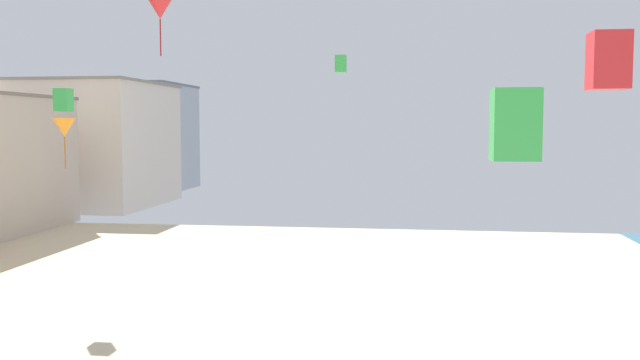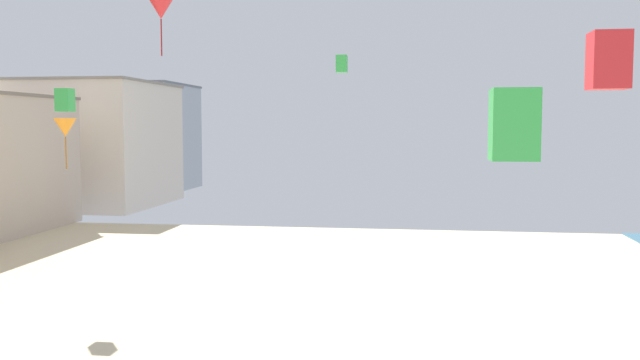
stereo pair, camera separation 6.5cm
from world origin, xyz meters
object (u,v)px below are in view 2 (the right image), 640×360
(kite_orange_delta, at_px, (65,128))
(kite_green_box_3, at_px, (514,125))
(kite_red_delta, at_px, (161,9))
(kite_red_box, at_px, (608,61))
(kite_green_box, at_px, (342,64))
(kite_green_box_2, at_px, (65,100))

(kite_orange_delta, distance_m, kite_green_box_3, 17.50)
(kite_green_box_3, height_order, kite_red_delta, kite_red_delta)
(kite_red_box, bearing_deg, kite_green_box, 119.02)
(kite_red_box, bearing_deg, kite_green_box_2, 142.76)
(kite_green_box_2, bearing_deg, kite_red_box, -37.24)
(kite_green_box, bearing_deg, kite_green_box_3, -75.03)
(kite_green_box_2, distance_m, kite_green_box_3, 30.52)
(kite_green_box, distance_m, kite_orange_delta, 12.64)
(kite_green_box_2, distance_m, kite_red_delta, 12.53)
(kite_green_box, height_order, kite_green_box_2, kite_green_box)
(kite_green_box, relative_size, kite_red_delta, 0.34)
(kite_green_box, xyz_separation_m, kite_red_box, (7.87, -14.19, -1.29))
(kite_orange_delta, height_order, kite_green_box_3, kite_green_box_3)
(kite_orange_delta, bearing_deg, kite_green_box_3, -36.99)
(kite_green_box, bearing_deg, kite_green_box_2, 167.18)
(kite_green_box, relative_size, kite_red_box, 0.58)
(kite_green_box_3, bearing_deg, kite_red_box, 60.22)
(kite_green_box_2, relative_size, kite_red_delta, 0.54)
(kite_green_box_2, height_order, kite_green_box_3, kite_green_box_2)
(kite_red_box, height_order, kite_green_box_3, kite_red_box)
(kite_green_box, xyz_separation_m, kite_orange_delta, (-8.88, -8.53, -2.88))
(kite_green_box_2, height_order, kite_red_delta, kite_red_delta)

